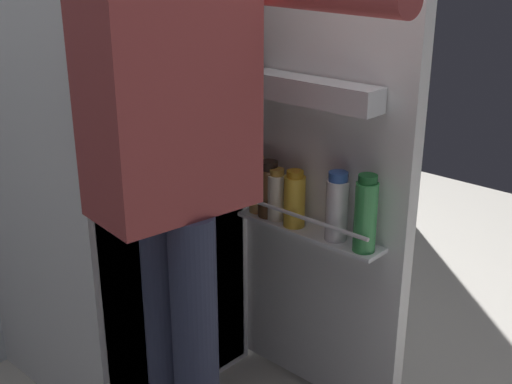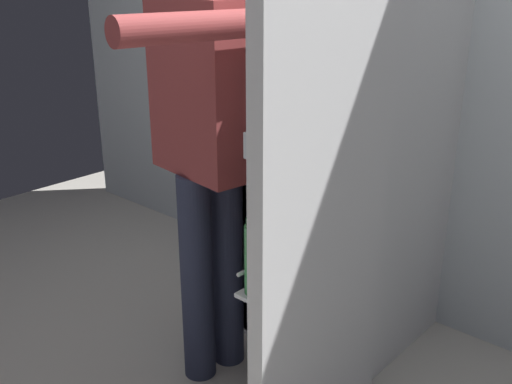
# 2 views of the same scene
# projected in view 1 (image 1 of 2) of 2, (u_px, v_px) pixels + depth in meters

# --- Properties ---
(refrigerator) EXTENTS (0.67, 1.23, 1.67)m
(refrigerator) POSITION_uv_depth(u_px,v_px,m) (127.00, 140.00, 2.10)
(refrigerator) COLOR white
(refrigerator) RESTS_ON ground_plane
(person) EXTENTS (0.52, 0.74, 1.62)m
(person) POSITION_uv_depth(u_px,v_px,m) (176.00, 147.00, 1.59)
(person) COLOR #2D334C
(person) RESTS_ON ground_plane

